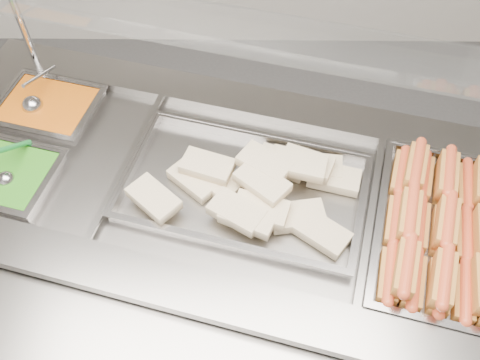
{
  "coord_description": "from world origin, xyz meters",
  "views": [
    {
      "loc": [
        0.03,
        -0.54,
        2.4
      ],
      "look_at": [
        0.01,
        0.49,
        1.03
      ],
      "focal_mm": 40.0,
      "sensor_mm": 36.0,
      "label": 1
    }
  ],
  "objects_px": {
    "pan_hotdogs": "(438,237)",
    "ladle": "(33,104)",
    "steam_counter": "(227,256)",
    "pan_wraps": "(243,191)",
    "serving_spoon": "(8,174)",
    "sneeze_guard": "(244,33)"
  },
  "relations": [
    {
      "from": "serving_spoon",
      "to": "sneeze_guard",
      "type": "bearing_deg",
      "value": 16.13
    },
    {
      "from": "pan_hotdogs",
      "to": "ladle",
      "type": "xyz_separation_m",
      "value": [
        -1.38,
        0.52,
        0.06
      ]
    },
    {
      "from": "ladle",
      "to": "serving_spoon",
      "type": "bearing_deg",
      "value": -90.79
    },
    {
      "from": "steam_counter",
      "to": "sneeze_guard",
      "type": "distance_m",
      "value": 0.94
    },
    {
      "from": "pan_hotdogs",
      "to": "serving_spoon",
      "type": "distance_m",
      "value": 1.4
    },
    {
      "from": "steam_counter",
      "to": "serving_spoon",
      "type": "relative_size",
      "value": 11.71
    },
    {
      "from": "sneeze_guard",
      "to": "steam_counter",
      "type": "bearing_deg",
      "value": -104.8
    },
    {
      "from": "steam_counter",
      "to": "serving_spoon",
      "type": "xyz_separation_m",
      "value": [
        -0.71,
        0.01,
        0.51
      ]
    },
    {
      "from": "pan_hotdogs",
      "to": "pan_wraps",
      "type": "distance_m",
      "value": 0.63
    },
    {
      "from": "sneeze_guard",
      "to": "pan_wraps",
      "type": "height_order",
      "value": "sneeze_guard"
    },
    {
      "from": "ladle",
      "to": "serving_spoon",
      "type": "distance_m",
      "value": 0.32
    },
    {
      "from": "steam_counter",
      "to": "sneeze_guard",
      "type": "height_order",
      "value": "sneeze_guard"
    },
    {
      "from": "steam_counter",
      "to": "pan_hotdogs",
      "type": "height_order",
      "value": "pan_hotdogs"
    },
    {
      "from": "pan_wraps",
      "to": "sneeze_guard",
      "type": "bearing_deg",
      "value": 90.54
    },
    {
      "from": "pan_hotdogs",
      "to": "ladle",
      "type": "relative_size",
      "value": 3.13
    },
    {
      "from": "steam_counter",
      "to": "pan_wraps",
      "type": "distance_m",
      "value": 0.48
    },
    {
      "from": "pan_hotdogs",
      "to": "serving_spoon",
      "type": "height_order",
      "value": "serving_spoon"
    },
    {
      "from": "pan_wraps",
      "to": "ladle",
      "type": "height_order",
      "value": "ladle"
    },
    {
      "from": "sneeze_guard",
      "to": "serving_spoon",
      "type": "height_order",
      "value": "sneeze_guard"
    },
    {
      "from": "steam_counter",
      "to": "serving_spoon",
      "type": "height_order",
      "value": "serving_spoon"
    },
    {
      "from": "pan_hotdogs",
      "to": "pan_wraps",
      "type": "height_order",
      "value": "same"
    },
    {
      "from": "sneeze_guard",
      "to": "pan_wraps",
      "type": "bearing_deg",
      "value": -89.46
    }
  ]
}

